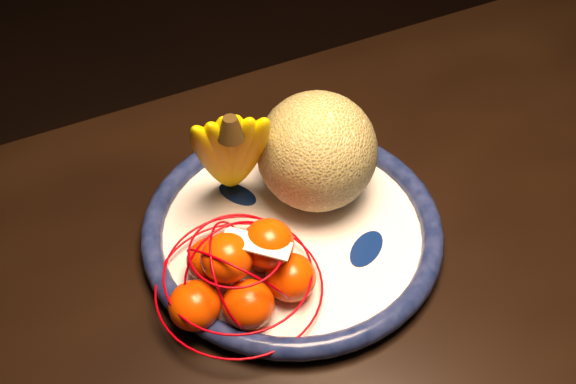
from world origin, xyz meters
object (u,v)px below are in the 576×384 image
fruit_bowl (292,229)px  banana_bunch (230,150)px  mandarin_bag (243,272)px  dining_table (347,321)px  cantaloupe (317,151)px

fruit_bowl → banana_bunch: 0.12m
banana_bunch → mandarin_bag: banana_bunch is taller
dining_table → banana_bunch: 0.25m
cantaloupe → mandarin_bag: size_ratio=0.62×
dining_table → cantaloupe: size_ratio=9.99×
banana_bunch → fruit_bowl: bearing=-41.4°
banana_bunch → dining_table: bearing=-49.6°
fruit_bowl → cantaloupe: bearing=33.7°
fruit_bowl → cantaloupe: cantaloupe is taller
cantaloupe → fruit_bowl: bearing=-146.3°
cantaloupe → mandarin_bag: 0.18m
cantaloupe → banana_bunch: bearing=158.9°
cantaloupe → mandarin_bag: bearing=-149.2°
cantaloupe → mandarin_bag: (-0.15, -0.09, -0.04)m
dining_table → mandarin_bag: (-0.11, 0.04, 0.12)m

